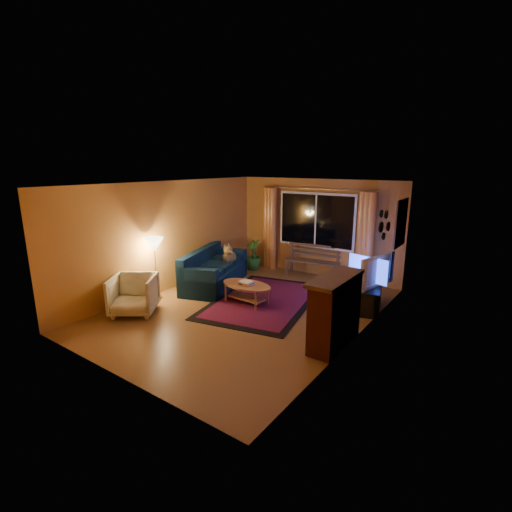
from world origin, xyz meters
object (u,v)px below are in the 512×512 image
Objects in this scene: floor_lamp at (156,269)px; tv_console at (370,297)px; coffee_table at (247,294)px; sofa at (215,268)px; bench at (312,269)px; armchair at (134,293)px.

tv_console is at bearing 28.00° from floor_lamp.
floor_lamp is at bearing -153.89° from coffee_table.
sofa is at bearing 159.25° from coffee_table.
bench is 2.49m from coffee_table.
coffee_table is at bearing -164.97° from tv_console.
bench is 1.19× the size of coffee_table.
floor_lamp is (-0.47, -1.38, 0.23)m from sofa.
floor_lamp is at bearing -129.56° from bench.
tv_console is at bearing -7.10° from sofa.
sofa reaches higher than armchair.
armchair is at bearing -155.73° from tv_console.
tv_console is (3.53, 0.75, -0.19)m from sofa.
floor_lamp is (-2.04, -3.35, 0.46)m from bench.
tv_console is (2.21, 1.25, 0.03)m from coffee_table.
sofa is at bearing 71.27° from floor_lamp.
coffee_table reaches higher than bench.
coffee_table is at bearing -104.07° from bench.
floor_lamp reaches higher than coffee_table.
floor_lamp is 2.04m from coffee_table.
tv_console is (3.69, 2.96, -0.18)m from armchair.
armchair is 0.64× the size of floor_lamp.
bench is at bearing 84.13° from coffee_table.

